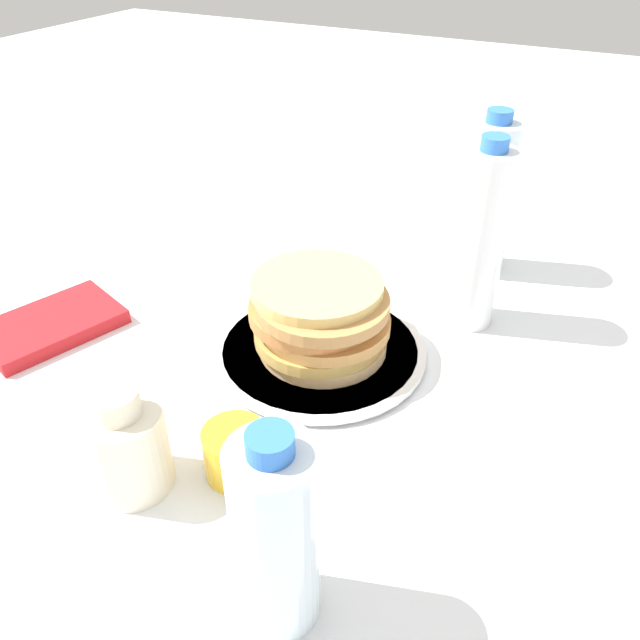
# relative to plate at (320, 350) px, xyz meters

# --- Properties ---
(ground_plane) EXTENTS (4.00, 4.00, 0.00)m
(ground_plane) POSITION_rel_plate_xyz_m (-0.02, -0.03, -0.01)
(ground_plane) COLOR white
(plate) EXTENTS (0.27, 0.27, 0.01)m
(plate) POSITION_rel_plate_xyz_m (0.00, 0.00, 0.00)
(plate) COLOR white
(plate) RESTS_ON ground_plane
(pancake_stack) EXTENTS (0.17, 0.18, 0.09)m
(pancake_stack) POSITION_rel_plate_xyz_m (0.00, 0.00, 0.05)
(pancake_stack) COLOR #DBAE78
(pancake_stack) RESTS_ON plate
(juice_glass) EXTENTS (0.07, 0.07, 0.06)m
(juice_glass) POSITION_rel_plate_xyz_m (0.21, 0.01, 0.02)
(juice_glass) COLOR yellow
(juice_glass) RESTS_ON ground_plane
(cream_jug) EXTENTS (0.08, 0.08, 0.12)m
(cream_jug) POSITION_rel_plate_xyz_m (0.27, -0.07, 0.05)
(cream_jug) COLOR beige
(cream_jug) RESTS_ON ground_plane
(water_bottle_near) EXTENTS (0.07, 0.07, 0.25)m
(water_bottle_near) POSITION_rel_plate_xyz_m (-0.31, 0.12, 0.11)
(water_bottle_near) COLOR silver
(water_bottle_near) RESTS_ON ground_plane
(water_bottle_mid) EXTENTS (0.07, 0.07, 0.26)m
(water_bottle_mid) POSITION_rel_plate_xyz_m (-0.16, 0.15, 0.12)
(water_bottle_mid) COLOR white
(water_bottle_mid) RESTS_ON ground_plane
(water_bottle_far) EXTENTS (0.07, 0.07, 0.20)m
(water_bottle_far) POSITION_rel_plate_xyz_m (0.32, 0.12, 0.09)
(water_bottle_far) COLOR silver
(water_bottle_far) RESTS_ON ground_plane
(napkin) EXTENTS (0.20, 0.16, 0.02)m
(napkin) POSITION_rel_plate_xyz_m (0.12, -0.35, 0.00)
(napkin) COLOR red
(napkin) RESTS_ON ground_plane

